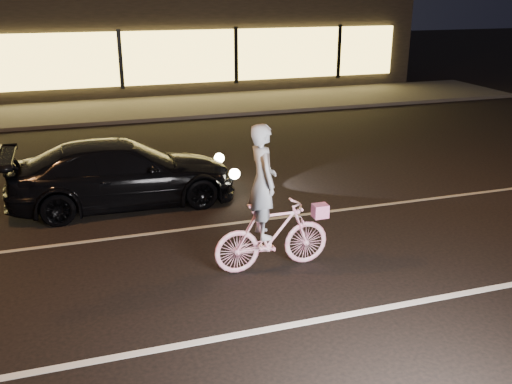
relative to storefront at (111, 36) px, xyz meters
name	(u,v)px	position (x,y,z in m)	size (l,w,h in m)	color
ground	(221,279)	(0.00, -18.97, -2.15)	(90.00, 90.00, 0.00)	black
lane_stripe_near	(251,332)	(0.00, -20.47, -2.14)	(60.00, 0.12, 0.01)	silver
lane_stripe_far	(193,228)	(0.00, -16.97, -2.14)	(60.00, 0.10, 0.01)	gray
sidewalk	(129,109)	(0.00, -5.97, -2.09)	(30.00, 4.00, 0.12)	#383533
storefront	(111,36)	(0.00, 0.00, 0.00)	(25.40, 8.42, 4.20)	black
cyclist	(270,219)	(0.81, -18.86, -1.32)	(1.84, 0.63, 2.31)	#EC407B
sedan	(123,173)	(-1.04, -15.29, -1.50)	(4.51, 1.87, 1.30)	black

